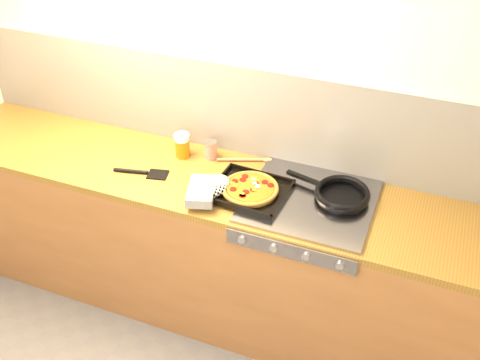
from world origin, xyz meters
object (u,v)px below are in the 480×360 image
at_px(frying_pan, 341,194).
at_px(tomato_can, 210,150).
at_px(pizza_on_tray, 237,189).
at_px(juice_glass, 182,145).

height_order(frying_pan, tomato_can, tomato_can).
height_order(pizza_on_tray, tomato_can, tomato_can).
bearing_deg(frying_pan, tomato_can, 171.06).
height_order(frying_pan, juice_glass, juice_glass).
distance_m(pizza_on_tray, tomato_can, 0.36).
distance_m(frying_pan, tomato_can, 0.74).
relative_size(pizza_on_tray, juice_glass, 3.56).
distance_m(tomato_can, juice_glass, 0.15).
bearing_deg(tomato_can, frying_pan, -8.94).
relative_size(pizza_on_tray, tomato_can, 4.78).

